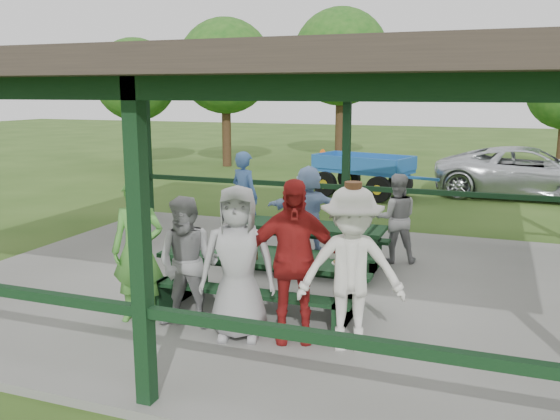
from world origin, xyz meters
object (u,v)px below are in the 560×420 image
at_px(spectator_grey, 396,218).
at_px(contestant_grey_mid, 238,263).
at_px(spectator_lblue, 308,210).
at_px(contestant_red, 292,261).
at_px(picnic_table_near, 261,275).
at_px(farm_trailer, 363,174).
at_px(pickup_truck, 530,173).
at_px(contestant_grey_left, 188,263).
at_px(contestant_green, 138,251).
at_px(spectator_blue, 245,196).
at_px(picnic_table_far, 309,241).
at_px(contestant_white_fedora, 351,269).

bearing_deg(spectator_grey, contestant_grey_mid, 55.74).
bearing_deg(spectator_lblue, contestant_red, 85.65).
xyz_separation_m(picnic_table_near, contestant_red, (0.70, -0.76, 0.48)).
height_order(spectator_lblue, farm_trailer, spectator_lblue).
relative_size(picnic_table_near, pickup_truck, 0.53).
xyz_separation_m(contestant_grey_left, contestant_grey_mid, (0.69, -0.05, 0.09)).
relative_size(contestant_green, pickup_truck, 0.35).
bearing_deg(picnic_table_near, spectator_lblue, 95.42).
bearing_deg(spectator_grey, picnic_table_near, 49.42).
height_order(contestant_grey_left, contestant_grey_mid, contestant_grey_mid).
xyz_separation_m(picnic_table_near, farm_trailer, (-0.77, 9.74, 0.05)).
relative_size(spectator_lblue, spectator_grey, 1.05).
bearing_deg(spectator_lblue, contestant_grey_left, 65.97).
relative_size(contestant_red, spectator_blue, 1.09).
distance_m(picnic_table_far, spectator_lblue, 1.04).
xyz_separation_m(spectator_blue, pickup_truck, (5.45, 7.69, -0.26)).
bearing_deg(contestant_red, spectator_grey, 61.40).
height_order(contestant_white_fedora, pickup_truck, contestant_white_fedora).
bearing_deg(contestant_red, picnic_table_far, 84.03).
bearing_deg(spectator_lblue, picnic_table_far, 89.07).
height_order(contestant_red, farm_trailer, contestant_red).
xyz_separation_m(spectator_lblue, spectator_grey, (1.56, -0.01, -0.04)).
distance_m(picnic_table_near, spectator_blue, 3.80).
bearing_deg(contestant_green, pickup_truck, 52.38).
xyz_separation_m(spectator_blue, spectator_grey, (3.00, -0.45, -0.12)).
xyz_separation_m(contestant_green, farm_trailer, (0.55, 10.61, -0.38)).
relative_size(contestant_white_fedora, farm_trailer, 0.52).
bearing_deg(contestant_white_fedora, pickup_truck, 60.57).
bearing_deg(picnic_table_near, spectator_grey, 66.30).
bearing_deg(picnic_table_far, farm_trailer, 95.87).
xyz_separation_m(contestant_red, pickup_truck, (3.04, 11.83, -0.34)).
height_order(spectator_blue, spectator_grey, spectator_blue).
bearing_deg(spectator_blue, contestant_grey_left, 128.05).
xyz_separation_m(contestant_grey_mid, contestant_red, (0.62, 0.16, 0.05)).
bearing_deg(farm_trailer, pickup_truck, 31.82).
xyz_separation_m(contestant_grey_left, spectator_grey, (1.89, 3.80, -0.06)).
distance_m(contestant_grey_left, contestant_red, 1.32).
bearing_deg(picnic_table_far, contestant_green, -115.04).
bearing_deg(contestant_green, contestant_grey_mid, -16.64).
bearing_deg(contestant_red, contestant_grey_mid, 174.76).
height_order(contestant_green, farm_trailer, contestant_green).
height_order(picnic_table_near, spectator_lblue, spectator_lblue).
relative_size(picnic_table_near, contestant_grey_left, 1.66).
distance_m(picnic_table_far, contestant_grey_mid, 2.96).
relative_size(spectator_lblue, pickup_truck, 0.31).
height_order(contestant_grey_left, spectator_lblue, contestant_grey_left).
xyz_separation_m(contestant_grey_mid, spectator_grey, (1.20, 3.85, -0.15)).
height_order(contestant_grey_left, farm_trailer, contestant_grey_left).
distance_m(picnic_table_near, picnic_table_far, 2.00).
distance_m(contestant_green, spectator_blue, 4.27).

